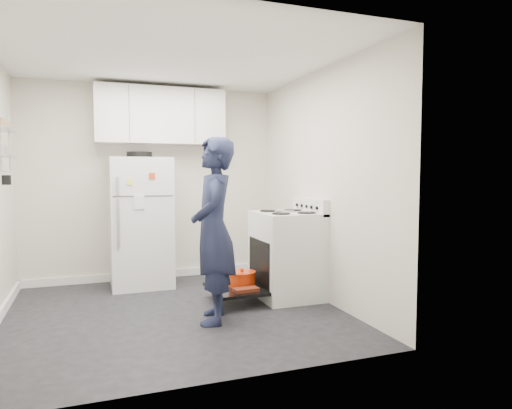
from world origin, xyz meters
name	(u,v)px	position (x,y,z in m)	size (l,w,h in m)	color
room	(170,191)	(-0.03, 0.03, 1.21)	(3.21, 3.21, 2.51)	black
electric_range	(286,256)	(1.26, 0.15, 0.47)	(0.66, 0.76, 1.10)	silver
open_oven_door	(238,284)	(0.71, 0.17, 0.19)	(0.55, 0.70, 0.23)	black
refrigerator	(141,222)	(-0.19, 1.25, 0.79)	(0.72, 0.74, 1.64)	silver
upper_cabinets	(161,116)	(0.10, 1.43, 2.10)	(1.60, 0.33, 0.70)	silver
wall_shelf_rack	(5,142)	(-1.52, 0.49, 1.68)	(0.14, 0.60, 0.61)	#B2B2B7
person	(214,230)	(0.30, -0.37, 0.86)	(0.63, 0.41, 1.72)	#191E38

